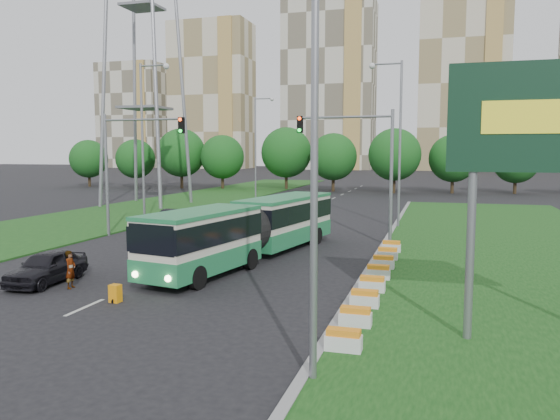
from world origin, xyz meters
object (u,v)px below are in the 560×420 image
(car_left_near, at_px, (47,267))
(shopping_trolley, at_px, (115,294))
(pedestrian, at_px, (71,270))
(traffic_mast_left, at_px, (128,155))
(car_left_far, at_px, (171,219))
(articulated_bus, at_px, (250,229))
(traffic_mast_median, at_px, (364,155))

(car_left_near, bearing_deg, shopping_trolley, -24.26)
(pedestrian, xyz_separation_m, shopping_trolley, (2.92, -1.31, -0.45))
(traffic_mast_left, relative_size, car_left_far, 1.89)
(articulated_bus, bearing_deg, shopping_trolley, -92.35)
(traffic_mast_left, distance_m, car_left_near, 13.64)
(traffic_mast_left, bearing_deg, car_left_near, -73.79)
(traffic_mast_median, distance_m, shopping_trolley, 17.42)
(shopping_trolley, bearing_deg, traffic_mast_left, 125.13)
(car_left_far, xyz_separation_m, shopping_trolley, (7.15, -18.16, -0.37))
(traffic_mast_left, distance_m, shopping_trolley, 16.98)
(shopping_trolley, bearing_deg, car_left_near, 163.73)
(car_left_far, distance_m, shopping_trolley, 19.52)
(traffic_mast_median, height_order, shopping_trolley, traffic_mast_median)
(car_left_near, distance_m, shopping_trolley, 4.82)
(traffic_mast_median, bearing_deg, traffic_mast_left, -176.23)
(traffic_mast_left, bearing_deg, shopping_trolley, -60.26)
(traffic_mast_median, xyz_separation_m, traffic_mast_left, (-15.16, -1.00, 0.00))
(car_left_near, bearing_deg, traffic_mast_left, 103.61)
(car_left_near, relative_size, pedestrian, 2.64)
(traffic_mast_left, distance_m, pedestrian, 14.50)
(traffic_mast_median, distance_m, pedestrian, 17.64)
(articulated_bus, xyz_separation_m, pedestrian, (-5.00, -7.83, -0.81))
(pedestrian, bearing_deg, car_left_near, 64.54)
(traffic_mast_median, relative_size, shopping_trolley, 12.05)
(articulated_bus, bearing_deg, car_left_far, 146.16)
(pedestrian, relative_size, shopping_trolley, 2.35)
(shopping_trolley, bearing_deg, articulated_bus, 82.56)
(pedestrian, bearing_deg, traffic_mast_median, -44.82)
(car_left_near, xyz_separation_m, pedestrian, (1.55, -0.46, 0.08))
(car_left_far, distance_m, pedestrian, 17.37)
(articulated_bus, relative_size, car_left_far, 3.74)
(traffic_mast_median, height_order, articulated_bus, traffic_mast_median)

